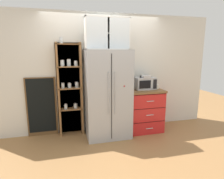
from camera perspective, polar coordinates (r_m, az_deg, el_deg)
ground_plane at (r=4.15m, az=-1.37°, el=-13.45°), size 10.75×10.75×0.00m
wall_back_cream at (r=4.19m, az=-2.71°, el=4.93°), size 5.05×0.10×2.55m
refrigerator at (r=3.87m, az=-1.43°, el=-1.37°), size 0.89×0.72×1.78m
pantry_shelf_column at (r=4.05m, az=-12.64°, el=0.65°), size 0.54×0.25×2.03m
counter_cabinet at (r=4.30m, az=9.65°, el=-6.07°), size 0.77×0.62×0.93m
microwave at (r=4.21m, az=9.82°, el=1.90°), size 0.44×0.33×0.26m
coffee_maker at (r=4.16m, az=9.89°, el=2.15°), size 0.17×0.20×0.31m
mug_cream at (r=4.29m, az=13.62°, el=0.83°), size 0.11×0.07×0.10m
bottle_amber at (r=4.09m, az=5.66°, el=1.59°), size 0.06×0.06×0.27m
bottle_green at (r=4.20m, az=9.70°, el=1.62°), size 0.07×0.07×0.26m
upper_cabinet at (r=3.83m, az=-1.69°, el=16.44°), size 0.86×0.32×0.61m
chalkboard_menu at (r=4.18m, az=-20.52°, el=-4.91°), size 0.60×0.04×1.24m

